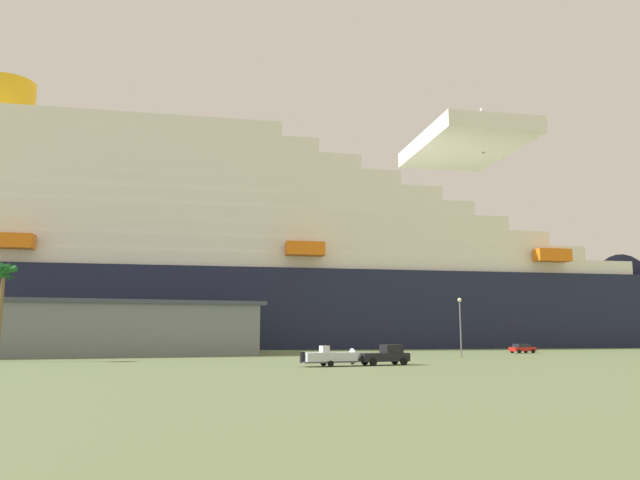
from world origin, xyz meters
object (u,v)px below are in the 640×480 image
object	(u,v)px
cruise_ship	(153,260)
parked_car_green_wagon	(22,352)
small_boat_on_trailer	(335,357)
palm_tree	(3,279)
parked_car_red_hatchback	(522,348)
pickup_truck	(385,355)
street_lamp	(460,319)

from	to	relation	value
cruise_ship	parked_car_green_wagon	world-z (taller)	cruise_ship
small_boat_on_trailer	palm_tree	xyz separation A→B (m)	(-36.56, 20.78, 9.11)
small_boat_on_trailer	parked_car_red_hatchback	bearing A→B (deg)	34.18
small_boat_on_trailer	palm_tree	size ratio (longest dim) A/B	0.66
palm_tree	parked_car_green_wagon	xyz separation A→B (m)	(0.80, 11.67, -9.24)
pickup_truck	small_boat_on_trailer	bearing A→B (deg)	-173.76
parked_car_green_wagon	palm_tree	bearing A→B (deg)	-93.92
pickup_truck	small_boat_on_trailer	size ratio (longest dim) A/B	0.73
cruise_ship	small_boat_on_trailer	xyz separation A→B (m)	(18.11, -77.54, -18.71)
palm_tree	parked_car_red_hatchback	size ratio (longest dim) A/B	2.70
parked_car_green_wagon	cruise_ship	bearing A→B (deg)	68.62
pickup_truck	cruise_ship	bearing A→B (deg)	107.40
small_boat_on_trailer	street_lamp	xyz separation A→B (m)	(23.62, 15.48, 4.47)
cruise_ship	palm_tree	bearing A→B (deg)	-108.01
pickup_truck	parked_car_green_wagon	size ratio (longest dim) A/B	1.24
pickup_truck	palm_tree	distance (m)	47.92
parked_car_green_wagon	parked_car_red_hatchback	size ratio (longest dim) A/B	1.05
cruise_ship	parked_car_green_wagon	bearing A→B (deg)	-111.38
small_boat_on_trailer	parked_car_green_wagon	xyz separation A→B (m)	(-35.76, 32.45, -0.13)
cruise_ship	parked_car_green_wagon	size ratio (longest dim) A/B	61.37
small_boat_on_trailer	parked_car_red_hatchback	distance (m)	51.97
pickup_truck	parked_car_red_hatchback	size ratio (longest dim) A/B	1.30
small_boat_on_trailer	street_lamp	size ratio (longest dim) A/B	0.95
street_lamp	palm_tree	bearing A→B (deg)	174.96
pickup_truck	parked_car_red_hatchback	world-z (taller)	pickup_truck
street_lamp	parked_car_red_hatchback	distance (m)	24.17
street_lamp	parked_car_red_hatchback	world-z (taller)	street_lamp
parked_car_red_hatchback	palm_tree	bearing A→B (deg)	-173.97
palm_tree	street_lamp	distance (m)	60.60
parked_car_green_wagon	parked_car_red_hatchback	world-z (taller)	same
palm_tree	cruise_ship	bearing A→B (deg)	71.99
parked_car_red_hatchback	pickup_truck	bearing A→B (deg)	-142.37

